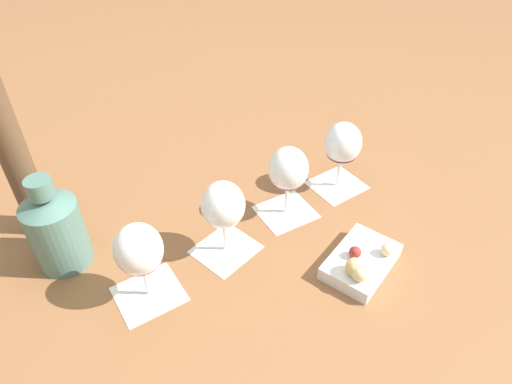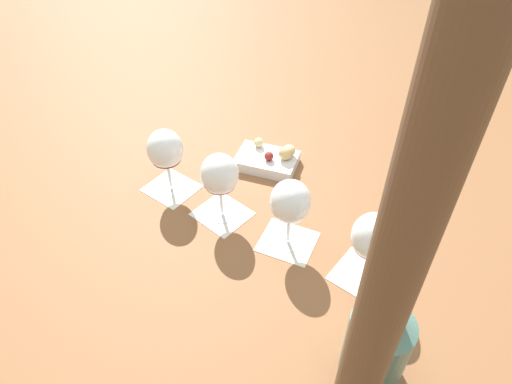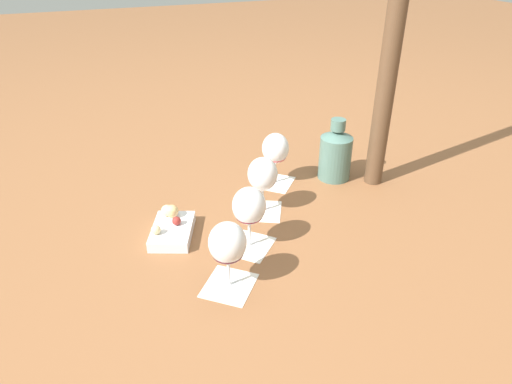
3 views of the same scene
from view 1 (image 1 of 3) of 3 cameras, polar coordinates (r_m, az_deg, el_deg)
The scene contains 11 objects.
ground_plane at distance 0.91m, azimuth -0.19°, elevation -5.02°, with size 8.00×8.00×0.00m, color brown.
tasting_card_0 at distance 0.83m, azimuth -13.22°, elevation -12.29°, with size 0.15×0.15×0.00m.
tasting_card_1 at distance 0.88m, azimuth -3.80°, elevation -7.13°, with size 0.14×0.14×0.00m.
tasting_card_2 at distance 0.95m, azimuth 3.74°, elevation -2.48°, with size 0.15×0.15×0.00m.
tasting_card_3 at distance 1.03m, azimuth 10.06°, elevation 0.88°, with size 0.15×0.15×0.00m.
wine_glass_0 at distance 0.75m, azimuth -14.40°, elevation -7.33°, with size 0.08×0.08×0.16m.
wine_glass_1 at distance 0.80m, azimuth -4.12°, elevation -2.02°, with size 0.08×0.08×0.16m.
wine_glass_2 at distance 0.89m, azimuth 4.03°, elevation 2.55°, with size 0.08×0.08×0.16m.
wine_glass_3 at distance 0.97m, azimuth 10.75°, elevation 5.69°, with size 0.08×0.08×0.16m.
ceramic_vase at distance 0.88m, azimuth -23.80°, elevation -4.12°, with size 0.10×0.10×0.19m.
snack_dish at distance 0.85m, azimuth 12.95°, elevation -8.57°, with size 0.17×0.14×0.06m.
Camera 1 is at (-0.62, -0.17, 0.64)m, focal length 32.00 mm.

